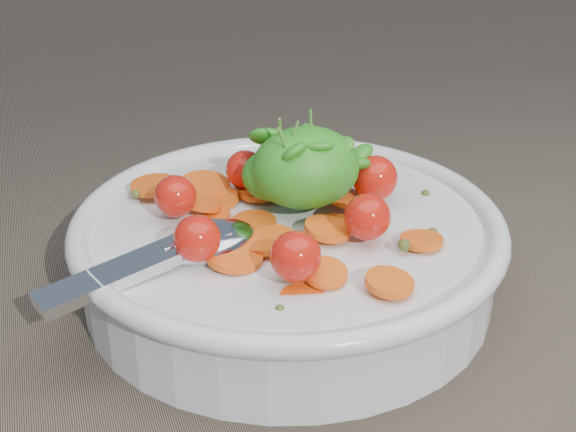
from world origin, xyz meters
name	(u,v)px	position (x,y,z in m)	size (l,w,h in m)	color
ground	(261,322)	(0.00, 0.00, 0.00)	(6.00, 6.00, 0.00)	brown
bowl	(288,247)	(0.03, 0.03, 0.03)	(0.30, 0.27, 0.12)	silver
napkin	(310,190)	(0.09, 0.16, 0.00)	(0.17, 0.15, 0.01)	white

